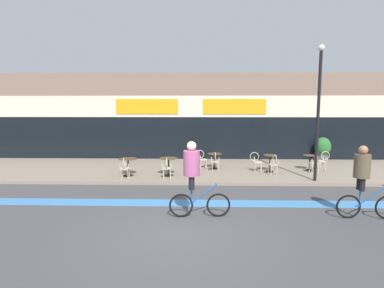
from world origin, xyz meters
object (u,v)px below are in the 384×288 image
(bistro_table_0, at_px, (128,163))
(cyclist_1, at_px, (193,173))
(cafe_chair_0_near, at_px, (125,167))
(cyclist_0, at_px, (364,177))
(bistro_table_1, at_px, (168,163))
(bistro_table_2, at_px, (215,158))
(cafe_chair_2_side, at_px, (202,158))
(lamp_post, at_px, (319,104))
(cafe_chair_3_near, at_px, (274,163))
(cafe_chair_4_near, at_px, (315,162))
(bistro_table_4, at_px, (310,160))
(planter_pot, at_px, (323,148))
(cafe_chair_1_near, at_px, (167,167))
(cafe_chair_4_side, at_px, (323,159))
(cafe_chair_3_side, at_px, (256,160))
(cafe_chair_2_near, at_px, (215,160))
(bistro_table_3, at_px, (270,160))

(bistro_table_0, height_order, cyclist_1, cyclist_1)
(cafe_chair_0_near, height_order, cyclist_0, cyclist_0)
(bistro_table_1, relative_size, bistro_table_2, 1.05)
(cafe_chair_2_side, bearing_deg, lamp_post, -34.04)
(cafe_chair_3_near, bearing_deg, cafe_chair_4_near, -87.26)
(bistro_table_0, height_order, bistro_table_4, bistro_table_0)
(cafe_chair_4_near, distance_m, planter_pot, 3.52)
(cafe_chair_1_near, relative_size, cafe_chair_3_near, 1.00)
(cafe_chair_4_side, bearing_deg, bistro_table_4, -5.81)
(bistro_table_0, bearing_deg, cyclist_1, -57.19)
(cafe_chair_3_near, bearing_deg, lamp_post, -135.26)
(planter_pot, distance_m, cyclist_0, 8.74)
(bistro_table_4, distance_m, cafe_chair_3_side, 2.60)
(cafe_chair_3_side, bearing_deg, lamp_post, -31.72)
(cafe_chair_2_near, distance_m, cafe_chair_2_side, 0.88)
(cafe_chair_3_side, bearing_deg, cafe_chair_1_near, -150.78)
(cyclist_0, bearing_deg, lamp_post, 89.57)
(lamp_post, bearing_deg, bistro_table_1, 172.72)
(cafe_chair_2_side, bearing_deg, cafe_chair_4_near, -16.93)
(bistro_table_1, relative_size, planter_pot, 0.59)
(bistro_table_3, xyz_separation_m, cyclist_0, (1.23, -5.54, 0.51))
(cafe_chair_1_near, relative_size, cyclist_0, 0.44)
(cafe_chair_1_near, distance_m, cafe_chair_4_near, 6.66)
(bistro_table_3, relative_size, cafe_chair_1_near, 0.86)
(cafe_chair_1_near, relative_size, cafe_chair_4_side, 1.00)
(cafe_chair_2_side, bearing_deg, cafe_chair_4_side, -9.55)
(cafe_chair_2_side, bearing_deg, bistro_table_0, -159.00)
(planter_pot, bearing_deg, cafe_chair_1_near, -151.40)
(bistro_table_3, bearing_deg, bistro_table_0, -170.91)
(lamp_post, relative_size, cyclist_1, 2.49)
(cafe_chair_4_side, bearing_deg, cafe_chair_2_side, -9.36)
(bistro_table_0, distance_m, lamp_post, 8.17)
(cafe_chair_0_near, relative_size, cafe_chair_4_near, 1.00)
(bistro_table_4, relative_size, cafe_chair_2_near, 0.80)
(cafe_chair_2_near, bearing_deg, cyclist_0, -143.85)
(bistro_table_0, bearing_deg, bistro_table_1, 3.25)
(cafe_chair_3_near, xyz_separation_m, cyclist_0, (1.22, -4.91, 0.53))
(bistro_table_0, relative_size, cafe_chair_3_side, 0.86)
(cafe_chair_3_near, height_order, cyclist_1, cyclist_1)
(bistro_table_0, distance_m, cafe_chair_3_near, 6.34)
(bistro_table_3, relative_size, cafe_chair_2_side, 0.86)
(bistro_table_1, distance_m, planter_pot, 8.97)
(cafe_chair_0_near, height_order, cafe_chair_2_side, same)
(bistro_table_4, relative_size, cafe_chair_3_side, 0.80)
(cafe_chair_4_side, bearing_deg, bistro_table_2, -9.80)
(cafe_chair_0_near, distance_m, cafe_chair_3_side, 5.93)
(bistro_table_4, xyz_separation_m, cafe_chair_4_near, (0.00, -0.63, 0.01))
(lamp_post, bearing_deg, bistro_table_3, 130.22)
(cafe_chair_3_side, bearing_deg, cafe_chair_4_near, 2.24)
(cafe_chair_4_near, distance_m, cyclist_0, 5.37)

